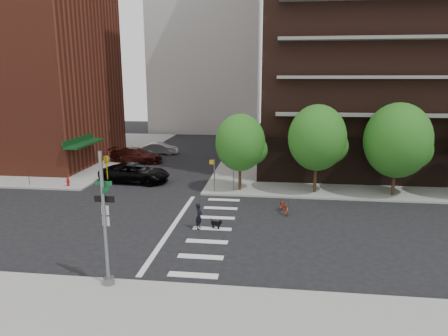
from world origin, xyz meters
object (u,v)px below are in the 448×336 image
Objects in this scene: parked_car_black at (135,173)px; parked_car_maroon at (136,155)px; parked_car_silver at (160,148)px; dog_walker at (199,216)px; traffic_signal at (106,230)px; scooter at (284,206)px; fire_hydrant at (68,182)px.

parked_car_black reaches higher than parked_car_maroon.
parked_car_maroon is at bearing 161.16° from parked_car_silver.
parked_car_black is 12.93m from dog_walker.
parked_car_silver is (-1.48, 13.41, -0.15)m from parked_car_black.
parked_car_maroon is at bearing 106.57° from traffic_signal.
parked_car_black reaches higher than scooter.
fire_hydrant is 10.93m from parked_car_maroon.
fire_hydrant is 5.60m from parked_car_black.
dog_walker is (-5.28, -3.66, 0.31)m from scooter.
traffic_signal is 0.98× the size of parked_car_black.
parked_car_maroon is (-7.73, 25.98, -1.87)m from traffic_signal.
traffic_signal is at bearing -56.74° from fire_hydrant.
parked_car_black reaches higher than dog_walker.
scooter is at bearing -150.09° from parked_car_silver.
parked_car_maroon is 1.33× the size of parked_car_silver.
traffic_signal is at bearing -159.55° from parked_car_black.
traffic_signal reaches higher than parked_car_black.
scooter is at bearing -131.45° from parked_car_maroon.
traffic_signal is 27.17m from parked_car_maroon.
dog_walker reaches higher than parked_car_silver.
parked_car_silver is 25.50m from dog_walker.
fire_hydrant is at bearing 123.26° from traffic_signal.
dog_walker is (10.40, -18.56, -0.01)m from parked_car_maroon.
dog_walker reaches higher than fire_hydrant.
parked_car_maroon is 2.98× the size of scooter.
parked_car_black is at bearing 26.61° from fire_hydrant.
scooter is at bearing 54.33° from traffic_signal.
traffic_signal is 3.14× the size of scooter.
traffic_signal is at bearing -161.32° from parked_car_maroon.
dog_walker is (7.70, -10.38, -0.04)m from parked_car_black.
traffic_signal reaches higher than parked_car_silver.
traffic_signal is 18.59m from parked_car_black.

